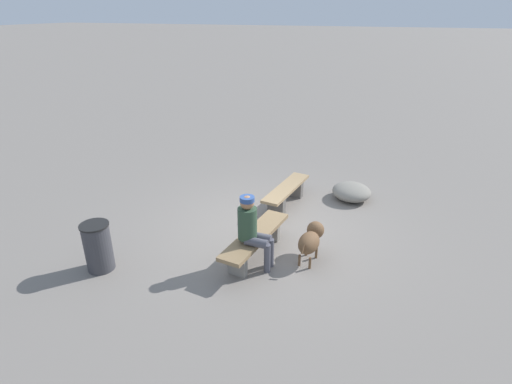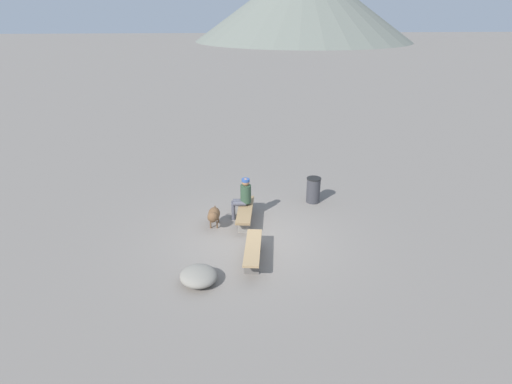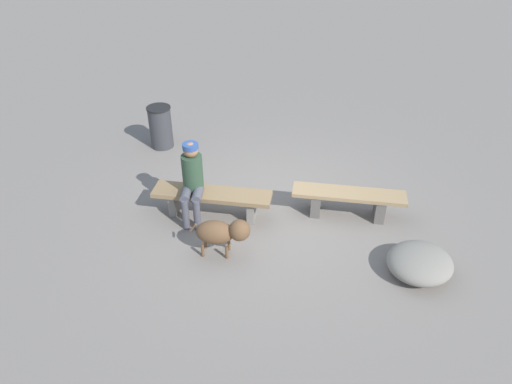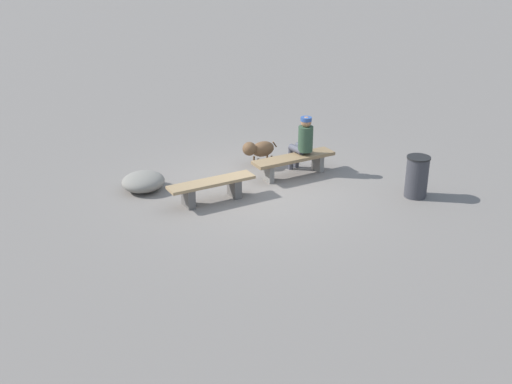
% 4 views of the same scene
% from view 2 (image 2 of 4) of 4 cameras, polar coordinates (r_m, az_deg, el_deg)
% --- Properties ---
extents(ground, '(210.00, 210.00, 0.06)m').
position_cam_2_polar(ground, '(11.92, -0.56, -6.39)').
color(ground, gray).
extents(bench_left, '(1.81, 0.61, 0.44)m').
position_cam_2_polar(bench_left, '(10.75, -0.43, -7.96)').
color(bench_left, '#605B56').
rests_on(bench_left, ground).
extents(bench_right, '(1.92, 0.66, 0.45)m').
position_cam_2_polar(bench_right, '(12.62, -1.47, -2.68)').
color(bench_right, gray).
rests_on(bench_right, ground).
extents(seated_person, '(0.33, 0.60, 1.29)m').
position_cam_2_polar(seated_person, '(12.70, -1.75, -0.46)').
color(seated_person, '#2D4733').
rests_on(seated_person, ground).
extents(dog, '(0.88, 0.39, 0.61)m').
position_cam_2_polar(dog, '(12.36, -5.72, -3.08)').
color(dog, brown).
rests_on(dog, ground).
extents(trash_bin, '(0.47, 0.47, 0.85)m').
position_cam_2_polar(trash_bin, '(14.02, 7.74, 0.28)').
color(trash_bin, '#38383D').
rests_on(trash_bin, ground).
extents(boulder, '(1.23, 1.22, 0.37)m').
position_cam_2_polar(boulder, '(10.14, -7.75, -11.17)').
color(boulder, gray).
rests_on(boulder, ground).
extents(distant_peak_0, '(41.42, 41.42, 14.10)m').
position_cam_2_polar(distant_peak_0, '(87.73, 6.45, 24.22)').
color(distant_peak_0, slate).
rests_on(distant_peak_0, ground).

